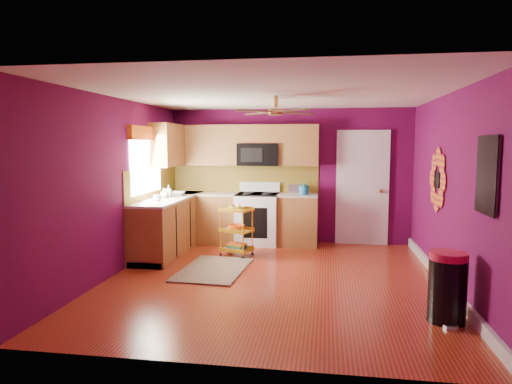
# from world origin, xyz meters

# --- Properties ---
(ground) EXTENTS (5.00, 5.00, 0.00)m
(ground) POSITION_xyz_m (0.00, 0.00, 0.00)
(ground) COLOR maroon
(ground) RESTS_ON ground
(room_envelope) EXTENTS (4.54, 5.04, 2.52)m
(room_envelope) POSITION_xyz_m (0.03, 0.00, 1.63)
(room_envelope) COLOR #5C0A42
(room_envelope) RESTS_ON ground
(lower_cabinets) EXTENTS (2.81, 2.31, 0.94)m
(lower_cabinets) POSITION_xyz_m (-1.35, 1.82, 0.43)
(lower_cabinets) COLOR brown
(lower_cabinets) RESTS_ON ground
(electric_range) EXTENTS (0.76, 0.66, 1.13)m
(electric_range) POSITION_xyz_m (-0.55, 2.17, 0.48)
(electric_range) COLOR white
(electric_range) RESTS_ON ground
(upper_cabinetry) EXTENTS (2.80, 2.30, 1.26)m
(upper_cabinetry) POSITION_xyz_m (-1.24, 2.17, 1.80)
(upper_cabinetry) COLOR brown
(upper_cabinetry) RESTS_ON ground
(left_window) EXTENTS (0.08, 1.35, 1.08)m
(left_window) POSITION_xyz_m (-2.22, 1.05, 1.74)
(left_window) COLOR white
(left_window) RESTS_ON ground
(panel_door) EXTENTS (0.95, 0.11, 2.15)m
(panel_door) POSITION_xyz_m (1.35, 2.47, 1.02)
(panel_door) COLOR white
(panel_door) RESTS_ON ground
(right_wall_art) EXTENTS (0.04, 2.74, 1.04)m
(right_wall_art) POSITION_xyz_m (2.23, -0.34, 1.44)
(right_wall_art) COLOR black
(right_wall_art) RESTS_ON ground
(ceiling_fan) EXTENTS (1.01, 1.01, 0.26)m
(ceiling_fan) POSITION_xyz_m (0.00, 0.20, 2.29)
(ceiling_fan) COLOR #BF8C3F
(ceiling_fan) RESTS_ON ground
(shag_rug) EXTENTS (0.97, 1.50, 0.02)m
(shag_rug) POSITION_xyz_m (-0.92, 0.32, 0.01)
(shag_rug) COLOR black
(shag_rug) RESTS_ON ground
(rolling_cart) EXTENTS (0.58, 0.50, 0.88)m
(rolling_cart) POSITION_xyz_m (-0.75, 1.22, 0.45)
(rolling_cart) COLOR yellow
(rolling_cart) RESTS_ON ground
(trash_can) EXTENTS (0.49, 0.49, 0.74)m
(trash_can) POSITION_xyz_m (1.96, -1.21, 0.37)
(trash_can) COLOR black
(trash_can) RESTS_ON ground
(teal_kettle) EXTENTS (0.18, 0.18, 0.21)m
(teal_kettle) POSITION_xyz_m (0.30, 2.18, 1.02)
(teal_kettle) COLOR #12688D
(teal_kettle) RESTS_ON lower_cabinets
(toaster) EXTENTS (0.22, 0.15, 0.18)m
(toaster) POSITION_xyz_m (0.13, 2.23, 1.03)
(toaster) COLOR beige
(toaster) RESTS_ON lower_cabinets
(soap_bottle_a) EXTENTS (0.09, 0.10, 0.21)m
(soap_bottle_a) POSITION_xyz_m (-1.97, 1.39, 1.04)
(soap_bottle_a) COLOR #EA3F72
(soap_bottle_a) RESTS_ON lower_cabinets
(soap_bottle_b) EXTENTS (0.13, 0.13, 0.17)m
(soap_bottle_b) POSITION_xyz_m (-2.01, 1.28, 1.02)
(soap_bottle_b) COLOR white
(soap_bottle_b) RESTS_ON lower_cabinets
(counter_dish) EXTENTS (0.28, 0.28, 0.07)m
(counter_dish) POSITION_xyz_m (-1.90, 1.63, 0.97)
(counter_dish) COLOR white
(counter_dish) RESTS_ON lower_cabinets
(counter_cup) EXTENTS (0.13, 0.13, 0.10)m
(counter_cup) POSITION_xyz_m (-1.95, 0.82, 0.99)
(counter_cup) COLOR white
(counter_cup) RESTS_ON lower_cabinets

